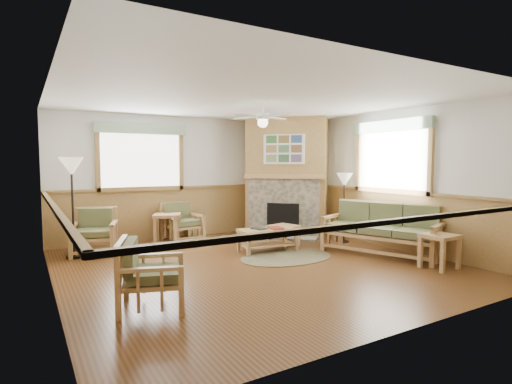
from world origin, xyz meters
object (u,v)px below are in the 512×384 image
armchair_back_right (182,222)px  floor_lamp_right (344,208)px  end_table_chairs (167,228)px  coffee_table (268,240)px  floor_lamp_left (73,208)px  armchair_left (152,274)px  end_table_sofa (439,251)px  armchair_back_left (94,232)px  sofa (381,229)px  footstool (283,236)px

armchair_back_right → floor_lamp_right: (2.91, -1.87, 0.33)m
armchair_back_right → end_table_chairs: (-0.33, 0.00, -0.10)m
coffee_table → floor_lamp_left: bearing=163.6°
armchair_left → floor_lamp_left: size_ratio=0.45×
end_table_chairs → end_table_sofa: bearing=-53.8°
armchair_back_left → coffee_table: armchair_back_left is taller
floor_lamp_left → armchair_back_right: bearing=12.3°
armchair_left → floor_lamp_left: floor_lamp_left is taller
armchair_back_left → armchair_left: (0.15, -3.21, -0.01)m
sofa → end_table_sofa: 1.16m
floor_lamp_right → sofa: bearing=-100.0°
armchair_back_right → end_table_sofa: (2.77, -4.23, -0.13)m
floor_lamp_left → floor_lamp_right: 5.29m
armchair_back_right → floor_lamp_right: floor_lamp_right is taller
armchair_left → end_table_sofa: (4.45, -0.61, -0.13)m
footstool → armchair_back_left: bearing=160.5°
sofa → end_table_chairs: 4.32m
armchair_back_right → floor_lamp_left: floor_lamp_left is taller
sofa → armchair_back_left: size_ratio=2.44×
floor_lamp_right → armchair_left: bearing=-159.2°
floor_lamp_right → armchair_back_right: bearing=147.3°
floor_lamp_right → coffee_table: bearing=177.7°
armchair_back_right → coffee_table: bearing=-67.4°
sofa → armchair_back_right: bearing=-160.4°
end_table_sofa → floor_lamp_left: (-4.96, 3.75, 0.62)m
armchair_back_left → floor_lamp_left: size_ratio=0.47×
armchair_back_right → coffee_table: armchair_back_right is taller
sofa → floor_lamp_left: bearing=-139.6°
armchair_back_left → armchair_left: 3.22m
sofa → floor_lamp_left: size_ratio=1.14×
armchair_back_left → floor_lamp_right: bearing=-0.8°
sofa → end_table_sofa: (0.07, -1.14, -0.19)m
armchair_left → coffee_table: bearing=-36.9°
floor_lamp_left → coffee_table: bearing=-22.2°
armchair_back_left → armchair_back_right: bearing=28.7°
end_table_sofa → floor_lamp_left: 6.25m
armchair_back_right → armchair_left: same height
armchair_left → end_table_chairs: bearing=-1.1°
end_table_chairs → footstool: end_table_chairs is taller
armchair_back_left → coffee_table: bearing=-9.4°
armchair_back_left → armchair_back_right: size_ratio=1.03×
end_table_chairs → footstool: (1.88, -1.60, -0.09)m
coffee_table → armchair_back_right: bearing=126.1°
sofa → floor_lamp_right: 1.26m
armchair_back_right → coffee_table: 2.09m
sofa → coffee_table: size_ratio=1.90×
armchair_left → armchair_back_right: bearing=-5.5°
sofa → floor_lamp_left: floor_lamp_left is taller
coffee_table → footstool: 0.54m
armchair_left → end_table_sofa: size_ratio=1.47×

